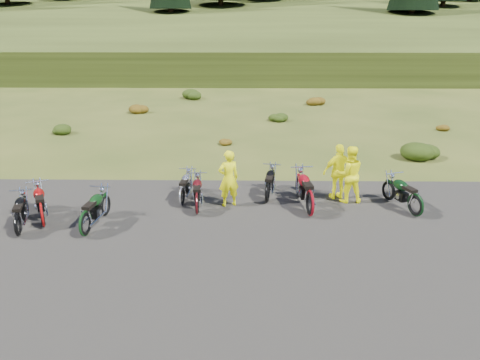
{
  "coord_description": "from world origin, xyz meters",
  "views": [
    {
      "loc": [
        0.72,
        -12.59,
        5.95
      ],
      "look_at": [
        0.5,
        1.22,
        1.04
      ],
      "focal_mm": 35.0,
      "sensor_mm": 36.0,
      "label": 1
    }
  ],
  "objects_px": {
    "motorcycle_3": "(182,206)",
    "person_middle": "(229,179)",
    "motorcycle_7": "(414,217)",
    "motorcycle_0": "(20,236)"
  },
  "relations": [
    {
      "from": "motorcycle_3",
      "to": "motorcycle_7",
      "type": "xyz_separation_m",
      "value": [
        7.33,
        -0.72,
        0.0
      ]
    },
    {
      "from": "motorcycle_0",
      "to": "motorcycle_7",
      "type": "xyz_separation_m",
      "value": [
        11.66,
        1.56,
        0.0
      ]
    },
    {
      "from": "motorcycle_0",
      "to": "person_middle",
      "type": "relative_size",
      "value": 1.04
    },
    {
      "from": "motorcycle_7",
      "to": "motorcycle_0",
      "type": "bearing_deg",
      "value": 77.52
    },
    {
      "from": "motorcycle_3",
      "to": "person_middle",
      "type": "height_order",
      "value": "person_middle"
    },
    {
      "from": "person_middle",
      "to": "motorcycle_3",
      "type": "bearing_deg",
      "value": -19.13
    },
    {
      "from": "motorcycle_7",
      "to": "person_middle",
      "type": "height_order",
      "value": "person_middle"
    },
    {
      "from": "motorcycle_3",
      "to": "person_middle",
      "type": "xyz_separation_m",
      "value": [
        1.53,
        0.03,
        0.93
      ]
    },
    {
      "from": "motorcycle_7",
      "to": "motorcycle_3",
      "type": "bearing_deg",
      "value": 64.27
    },
    {
      "from": "person_middle",
      "to": "motorcycle_7",
      "type": "bearing_deg",
      "value": 152.11
    }
  ]
}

